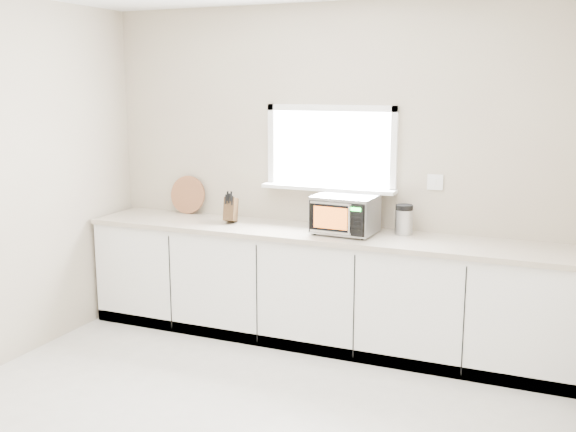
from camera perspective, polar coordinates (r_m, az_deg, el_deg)
The scene contains 7 objects.
back_wall at distance 5.53m, azimuth 3.70°, elevation 3.82°, with size 4.00×0.17×2.70m.
cabinets at distance 5.46m, azimuth 2.53°, elevation -6.21°, with size 3.92×0.60×0.88m, color white.
countertop at distance 5.33m, azimuth 2.53°, elevation -1.51°, with size 3.92×0.64×0.04m, color #B9AA98.
microwave at distance 5.22m, azimuth 4.85°, elevation 0.18°, with size 0.48×0.41×0.30m.
knife_block at distance 5.64m, azimuth -4.87°, elevation 0.60°, with size 0.13×0.20×0.27m.
cutting_board at distance 6.09m, azimuth -8.48°, elevation 1.80°, with size 0.34×0.34×0.02m, color brown.
coffee_grinder at distance 5.26m, azimuth 9.79°, elevation -0.29°, with size 0.17×0.17×0.24m.
Camera 1 is at (1.81, -3.18, 2.07)m, focal length 42.00 mm.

